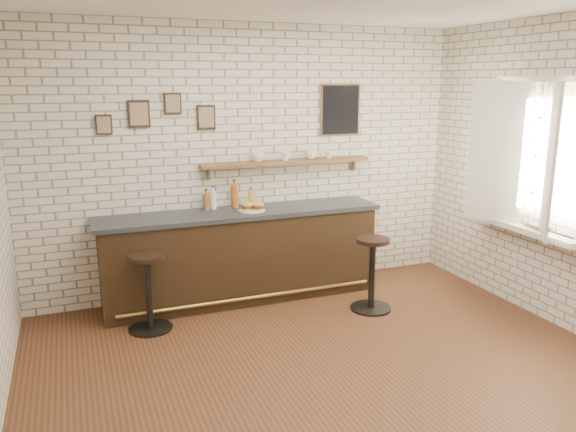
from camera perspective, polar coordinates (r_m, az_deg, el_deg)
name	(u,v)px	position (r m, az deg, el deg)	size (l,w,h in m)	color
ground	(324,363)	(5.03, 3.65, -14.68)	(5.00, 5.00, 0.00)	#57341D
bar_counter	(242,255)	(6.23, -4.72, -3.97)	(3.10, 0.65, 1.01)	black
sandwich_plate	(252,210)	(6.08, -3.67, 0.58)	(0.28, 0.28, 0.01)	white
ciabatta_sandwich	(253,206)	(6.07, -3.58, 1.01)	(0.25, 0.17, 0.08)	tan
potato_chips	(250,210)	(6.07, -3.84, 0.63)	(0.26, 0.19, 0.00)	#E4AD50
bitters_bottle_brown	(206,201)	(6.17, -8.29, 1.49)	(0.07, 0.07, 0.23)	brown
bitters_bottle_white	(213,200)	(6.19, -7.59, 1.65)	(0.07, 0.07, 0.26)	white
bitters_bottle_amber	(234,196)	(6.24, -5.46, 2.03)	(0.08, 0.08, 0.31)	#A64F1A
condiment_bottle_yellow	(251,198)	(6.30, -3.77, 1.82)	(0.07, 0.07, 0.21)	gold
bar_stool_left	(148,290)	(5.64, -13.99, -7.29)	(0.42, 0.42, 0.76)	black
bar_stool_right	(372,272)	(6.01, 8.52, -5.61)	(0.44, 0.44, 0.79)	black
wall_shelf	(287,162)	(6.40, -0.10, 5.47)	(2.00, 0.18, 0.18)	brown
shelf_cup_a	(258,157)	(6.27, -3.09, 5.98)	(0.14, 0.14, 0.11)	white
shelf_cup_b	(285,156)	(6.38, -0.27, 6.10)	(0.11, 0.11, 0.10)	white
shelf_cup_c	(311,155)	(6.50, 2.37, 6.24)	(0.13, 0.13, 0.10)	white
shelf_cup_d	(329,155)	(6.60, 4.18, 6.24)	(0.09, 0.09, 0.09)	white
back_wall_decor	(270,112)	(6.36, -1.85, 10.55)	(2.96, 0.02, 0.56)	black
window_sill	(524,229)	(6.26, 22.89, -1.19)	(0.20, 1.35, 0.06)	white
casement_window	(529,156)	(6.10, 23.25, 5.61)	(0.40, 1.30, 1.56)	white
book_lower	(530,227)	(6.18, 23.35, -1.04)	(0.16, 0.21, 0.02)	tan
book_upper	(533,226)	(6.15, 23.59, -0.95)	(0.15, 0.21, 0.02)	tan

